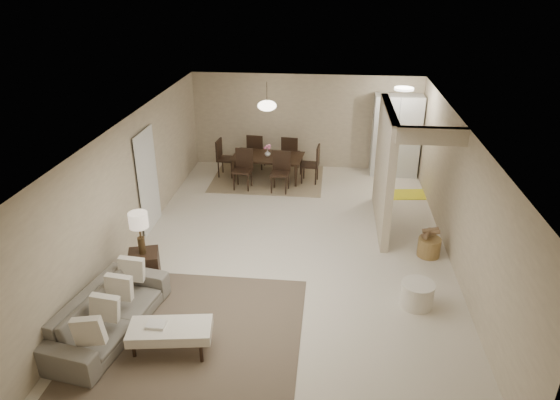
# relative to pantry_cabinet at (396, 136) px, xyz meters

# --- Properties ---
(floor) EXTENTS (9.00, 9.00, 0.00)m
(floor) POSITION_rel_pantry_cabinet_xyz_m (-2.35, -4.15, -1.05)
(floor) COLOR beige
(floor) RESTS_ON ground
(ceiling) EXTENTS (9.00, 9.00, 0.00)m
(ceiling) POSITION_rel_pantry_cabinet_xyz_m (-2.35, -4.15, 1.45)
(ceiling) COLOR white
(ceiling) RESTS_ON back_wall
(back_wall) EXTENTS (6.00, 0.00, 6.00)m
(back_wall) POSITION_rel_pantry_cabinet_xyz_m (-2.35, 0.35, 0.20)
(back_wall) COLOR tan
(back_wall) RESTS_ON floor
(left_wall) EXTENTS (0.00, 9.00, 9.00)m
(left_wall) POSITION_rel_pantry_cabinet_xyz_m (-5.35, -4.15, 0.20)
(left_wall) COLOR tan
(left_wall) RESTS_ON floor
(right_wall) EXTENTS (0.00, 9.00, 9.00)m
(right_wall) POSITION_rel_pantry_cabinet_xyz_m (0.65, -4.15, 0.20)
(right_wall) COLOR tan
(right_wall) RESTS_ON floor
(partition) EXTENTS (0.15, 2.50, 2.50)m
(partition) POSITION_rel_pantry_cabinet_xyz_m (-0.55, -2.90, 0.20)
(partition) COLOR tan
(partition) RESTS_ON floor
(doorway) EXTENTS (0.04, 0.90, 2.04)m
(doorway) POSITION_rel_pantry_cabinet_xyz_m (-5.32, -3.55, -0.03)
(doorway) COLOR black
(doorway) RESTS_ON floor
(pantry_cabinet) EXTENTS (1.20, 0.55, 2.10)m
(pantry_cabinet) POSITION_rel_pantry_cabinet_xyz_m (0.00, 0.00, 0.00)
(pantry_cabinet) COLOR silver
(pantry_cabinet) RESTS_ON floor
(flush_light) EXTENTS (0.44, 0.44, 0.05)m
(flush_light) POSITION_rel_pantry_cabinet_xyz_m (-0.05, -0.95, 1.41)
(flush_light) COLOR white
(flush_light) RESTS_ON ceiling
(living_rug) EXTENTS (3.20, 3.20, 0.01)m
(living_rug) POSITION_rel_pantry_cabinet_xyz_m (-3.57, -6.88, -1.04)
(living_rug) COLOR brown
(living_rug) RESTS_ON floor
(sofa) EXTENTS (2.31, 1.22, 0.64)m
(sofa) POSITION_rel_pantry_cabinet_xyz_m (-4.80, -6.88, -0.73)
(sofa) COLOR slate
(sofa) RESTS_ON floor
(ottoman_bench) EXTENTS (1.22, 0.69, 0.41)m
(ottoman_bench) POSITION_rel_pantry_cabinet_xyz_m (-3.77, -7.18, -0.72)
(ottoman_bench) COLOR beige
(ottoman_bench) RESTS_ON living_rug
(side_table) EXTENTS (0.62, 0.62, 0.55)m
(side_table) POSITION_rel_pantry_cabinet_xyz_m (-4.75, -5.52, -0.78)
(side_table) COLOR black
(side_table) RESTS_ON floor
(table_lamp) EXTENTS (0.32, 0.32, 0.76)m
(table_lamp) POSITION_rel_pantry_cabinet_xyz_m (-4.75, -5.52, 0.06)
(table_lamp) COLOR #45331D
(table_lamp) RESTS_ON side_table
(round_pouf) EXTENTS (0.53, 0.53, 0.41)m
(round_pouf) POSITION_rel_pantry_cabinet_xyz_m (-0.17, -5.76, -0.84)
(round_pouf) COLOR beige
(round_pouf) RESTS_ON floor
(wicker_basket) EXTENTS (0.56, 0.56, 0.36)m
(wicker_basket) POSITION_rel_pantry_cabinet_xyz_m (0.27, -4.15, -0.87)
(wicker_basket) COLOR brown
(wicker_basket) RESTS_ON floor
(dining_rug) EXTENTS (2.80, 2.10, 0.01)m
(dining_rug) POSITION_rel_pantry_cabinet_xyz_m (-3.24, -0.69, -1.04)
(dining_rug) COLOR #7C654D
(dining_rug) RESTS_ON floor
(dining_table) EXTENTS (1.85, 1.14, 0.62)m
(dining_table) POSITION_rel_pantry_cabinet_xyz_m (-3.24, -0.69, -0.74)
(dining_table) COLOR black
(dining_table) RESTS_ON dining_rug
(dining_chairs) EXTENTS (2.64, 2.00, 0.97)m
(dining_chairs) POSITION_rel_pantry_cabinet_xyz_m (-3.24, -0.69, -0.56)
(dining_chairs) COLOR black
(dining_chairs) RESTS_ON dining_rug
(vase) EXTENTS (0.16, 0.16, 0.16)m
(vase) POSITION_rel_pantry_cabinet_xyz_m (-3.24, -0.69, -0.35)
(vase) COLOR white
(vase) RESTS_ON dining_table
(yellow_mat) EXTENTS (1.07, 0.74, 0.01)m
(yellow_mat) POSITION_rel_pantry_cabinet_xyz_m (0.23, -1.33, -1.04)
(yellow_mat) COLOR yellow
(yellow_mat) RESTS_ON floor
(pendant_light) EXTENTS (0.46, 0.46, 0.71)m
(pendant_light) POSITION_rel_pantry_cabinet_xyz_m (-3.24, -0.69, 0.87)
(pendant_light) COLOR #45331D
(pendant_light) RESTS_ON ceiling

